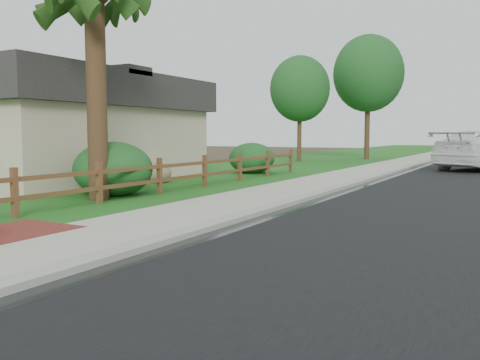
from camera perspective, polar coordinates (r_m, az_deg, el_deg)
The scene contains 14 objects.
ground at distance 8.59m, azimuth -11.19°, elevation -6.85°, with size 120.00×120.00×0.00m, color #3A321F.
curb at distance 41.77m, azimuth 21.82°, elevation 2.42°, with size 0.40×90.00×0.12m, color gray.
wet_gutter at distance 41.73m, azimuth 22.29°, elevation 2.35°, with size 0.50×90.00×0.00m, color black.
sidewalk at distance 41.94m, azimuth 20.06°, elevation 2.47°, with size 2.20×90.00×0.10m, color #A09E8B.
grass_strip at distance 42.27m, azimuth 17.51°, elevation 2.54°, with size 1.60×90.00×0.06m, color #195518.
lawn_near at distance 43.58m, azimuth 10.78°, elevation 2.74°, with size 9.00×90.00×0.04m, color #195518.
ranch_fence at distance 15.72m, azimuth -6.34°, elevation 0.90°, with size 0.12×16.92×1.10m.
house at distance 21.21m, azimuth -22.10°, elevation 5.60°, with size 10.60×9.60×4.05m.
dark_car_far at distance 48.83m, azimuth 24.75°, elevation 3.54°, with size 1.68×4.82×1.59m, color black.
boulder at distance 18.53m, azimuth -9.38°, elevation 0.80°, with size 1.17×0.88×0.78m, color brown.
shrub_b at distance 14.86m, azimuth -14.04°, elevation 1.18°, with size 2.24×2.24×1.57m, color #19471D.
shrub_d at distance 22.81m, azimuth 1.32°, elevation 2.45°, with size 2.06×2.06×1.40m, color #19471D.
tree_near_left at distance 33.17m, azimuth 6.73°, elevation 10.11°, with size 3.83×3.83×6.79m.
tree_mid_left at distance 36.93m, azimuth 14.21°, elevation 11.49°, with size 4.83×4.83×8.63m.
Camera 1 is at (5.41, -6.43, 1.77)m, focal length 38.00 mm.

